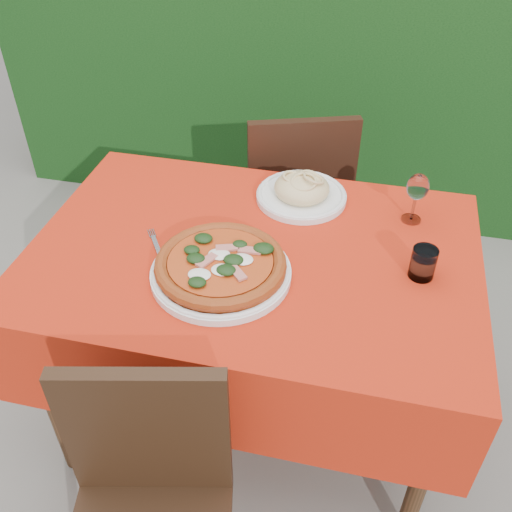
% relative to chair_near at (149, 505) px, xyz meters
% --- Properties ---
extents(ground, '(60.00, 60.00, 0.00)m').
position_rel_chair_near_xyz_m(ground, '(0.10, 0.64, -0.48)').
color(ground, '#67635D').
rests_on(ground, ground).
extents(hedge, '(3.20, 0.55, 1.78)m').
position_rel_chair_near_xyz_m(hedge, '(0.10, 2.19, 0.44)').
color(hedge, black).
rests_on(hedge, ground).
extents(dining_table, '(1.26, 0.86, 0.75)m').
position_rel_chair_near_xyz_m(dining_table, '(0.10, 0.64, 0.12)').
color(dining_table, '#422615').
rests_on(dining_table, ground).
extents(chair_near, '(0.45, 0.45, 0.84)m').
position_rel_chair_near_xyz_m(chair_near, '(0.00, 0.00, 0.00)').
color(chair_near, black).
rests_on(chair_near, ground).
extents(chair_far, '(0.50, 0.50, 0.88)m').
position_rel_chair_near_xyz_m(chair_far, '(0.11, 1.31, 0.02)').
color(chair_far, black).
rests_on(chair_far, ground).
extents(pizza_plate, '(0.38, 0.38, 0.07)m').
position_rel_chair_near_xyz_m(pizza_plate, '(0.04, 0.51, 0.30)').
color(pizza_plate, white).
rests_on(pizza_plate, dining_table).
extents(pasta_plate, '(0.28, 0.28, 0.08)m').
position_rel_chair_near_xyz_m(pasta_plate, '(0.19, 0.93, 0.30)').
color(pasta_plate, white).
rests_on(pasta_plate, dining_table).
extents(water_glass, '(0.07, 0.07, 0.09)m').
position_rel_chair_near_xyz_m(water_glass, '(0.56, 0.64, 0.31)').
color(water_glass, silver).
rests_on(water_glass, dining_table).
extents(wine_glass, '(0.06, 0.06, 0.16)m').
position_rel_chair_near_xyz_m(wine_glass, '(0.53, 0.89, 0.38)').
color(wine_glass, silver).
rests_on(wine_glass, dining_table).
extents(fork, '(0.11, 0.16, 0.00)m').
position_rel_chair_near_xyz_m(fork, '(-0.17, 0.58, 0.27)').
color(fork, '#ADACB3').
rests_on(fork, dining_table).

